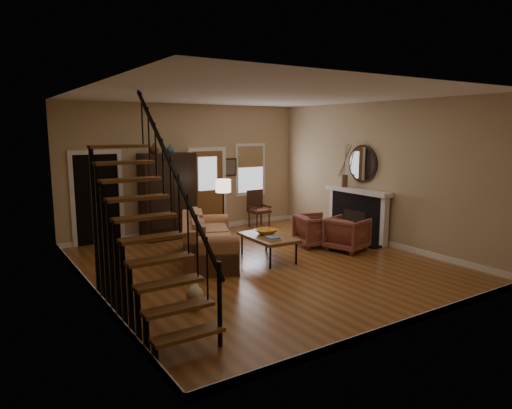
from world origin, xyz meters
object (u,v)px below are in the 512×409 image
armchair_left (347,234)px  armchair_right (315,230)px  floor_lamp (224,213)px  sofa (208,240)px  side_chair (259,209)px  armoire (168,196)px  coffee_table (268,248)px

armchair_left → armchair_right: 0.77m
armchair_left → floor_lamp: (-2.08, 1.89, 0.40)m
sofa → side_chair: size_ratio=2.30×
armoire → armchair_right: bearing=-45.3°
armoire → floor_lamp: armoire is taller
armchair_left → armchair_right: bearing=10.8°
armoire → sofa: size_ratio=0.90×
armoire → side_chair: bearing=-4.5°
sofa → floor_lamp: size_ratio=1.52×
armoire → sofa: bearing=-92.2°
armoire → side_chair: size_ratio=2.06×
coffee_table → armchair_right: (1.54, 0.35, 0.11)m
armoire → armchair_left: size_ratio=2.57×
coffee_table → floor_lamp: size_ratio=0.85×
sofa → coffee_table: sofa is taller
armoire → armchair_right: armoire is taller
armchair_right → floor_lamp: 2.15m
armchair_left → side_chair: bearing=-9.6°
floor_lamp → armoire: bearing=120.3°
armchair_left → side_chair: (-0.33, 3.06, 0.14)m
armchair_right → armoire: bearing=58.0°
floor_lamp → side_chair: (1.75, 1.17, -0.26)m
armoire → armchair_left: (2.88, -3.26, -0.68)m
armchair_left → armoire: bearing=25.7°
armoire → sofa: 2.41m
sofa → armchair_left: bearing=6.5°
sofa → armchair_left: sofa is taller
sofa → side_chair: 3.39m
armchair_right → armchair_left: bearing=-140.1°
armchair_right → side_chair: (0.01, 2.36, 0.15)m
coffee_table → floor_lamp: (-0.19, 1.55, 0.52)m
sofa → floor_lamp: floor_lamp is taller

